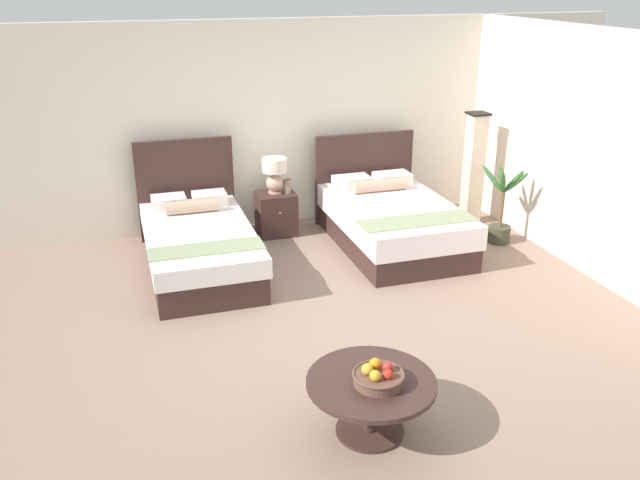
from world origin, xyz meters
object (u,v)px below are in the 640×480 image
Objects in this scene: potted_palm at (501,217)px; vase at (287,186)px; fruit_bowl at (378,376)px; table_lamp at (275,172)px; bed_near_window at (199,243)px; floor_lamp_corner at (474,169)px; bed_near_corner at (391,220)px; nightstand at (276,214)px; coffee_table at (371,392)px.

vase is at bearing 156.25° from potted_palm.
fruit_bowl is 0.37× the size of potted_palm.
table_lamp is 2.49× the size of vase.
potted_palm is (3.52, -0.34, 0.03)m from bed_near_window.
floor_lamp_corner reaches higher than fruit_bowl.
floor_lamp_corner reaches higher than vase.
floor_lamp_corner is at bearing 16.89° from bed_near_corner.
bed_near_corner is at bearing -33.42° from vase.
bed_near_window is 12.29× the size of vase.
floor_lamp_corner is 1.49× the size of potted_palm.
bed_near_window reaches higher than fruit_bowl.
nightstand is at bearing 86.02° from fruit_bowl.
floor_lamp_corner is at bearing 90.15° from potted_palm.
floor_lamp_corner is (2.47, -0.36, 0.45)m from nightstand.
table_lamp is at bearing 147.61° from bed_near_corner.
bed_near_corner is 5.71× the size of fruit_bowl.
coffee_table is 0.63× the size of floor_lamp_corner.
vase is (1.18, 0.69, 0.32)m from bed_near_window.
vase is (-1.07, 0.70, 0.31)m from bed_near_corner.
coffee_table is at bearing -127.96° from floor_lamp_corner.
bed_near_window reaches higher than bed_near_corner.
bed_near_corner reaches higher than coffee_table.
potted_palm reaches higher than coffee_table.
vase is at bearing 172.19° from floor_lamp_corner.
bed_near_window reaches higher than table_lamp.
bed_near_corner is at bearing 165.70° from potted_palm.
bed_near_window is 3.33m from fruit_bowl.
bed_near_window is at bearing 103.36° from fruit_bowl.
bed_near_window is 1.41m from vase.
bed_near_window is at bearing -145.03° from nightstand.
bed_near_corner is 2.27× the size of coffee_table.
table_lamp is 1.20× the size of fruit_bowl.
coffee_table is at bearing -115.43° from bed_near_corner.
coffee_table is at bearing -96.49° from vase.
bed_near_window is 2.36× the size of coffee_table.
bed_near_window is at bearing -144.30° from table_lamp.
potted_palm is at bearing -14.30° from bed_near_corner.
nightstand is (-1.20, 0.74, -0.04)m from bed_near_corner.
floor_lamp_corner reaches higher than coffee_table.
bed_near_corner is 1.50m from table_lamp.
coffee_table is at bearing -94.42° from nightstand.
fruit_bowl is at bearing -96.02° from vase.
table_lamp is 0.48× the size of coffee_table.
fruit_bowl is at bearing -76.64° from bed_near_window.
potted_palm reaches higher than nightstand.
nightstand is 2.69m from potted_palm.
nightstand is at bearing 156.65° from potted_palm.
coffee_table is at bearing -134.27° from potted_palm.
nightstand is 0.38m from vase.
potted_palm is at bearing -89.85° from floor_lamp_corner.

